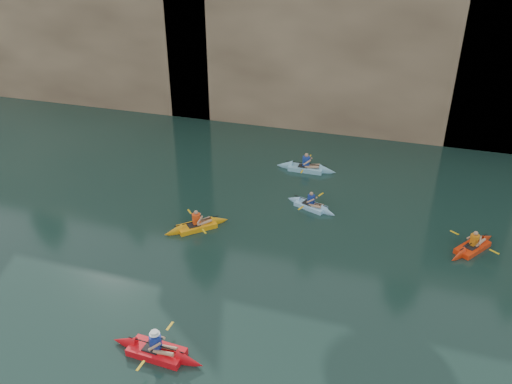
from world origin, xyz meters
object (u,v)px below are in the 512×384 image
(kayaker_red_far, at_px, (473,247))
(kayaker_orange, at_px, (197,226))
(main_kayaker, at_px, (157,351))
(kayaker_ltblue_near, at_px, (311,205))

(kayaker_red_far, bearing_deg, kayaker_orange, 134.31)
(main_kayaker, xyz_separation_m, kayaker_orange, (-1.92, 7.48, -0.02))
(kayaker_red_far, bearing_deg, main_kayaker, 167.99)
(kayaker_orange, bearing_deg, main_kayaker, -119.64)
(main_kayaker, distance_m, kayaker_red_far, 13.88)
(kayaker_ltblue_near, xyz_separation_m, kayaker_red_far, (7.40, -1.42, 0.00))
(kayaker_orange, relative_size, kayaker_ltblue_near, 0.96)
(kayaker_ltblue_near, bearing_deg, kayaker_orange, -121.44)
(main_kayaker, height_order, kayaker_ltblue_near, main_kayaker)
(kayaker_ltblue_near, height_order, kayaker_red_far, kayaker_red_far)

